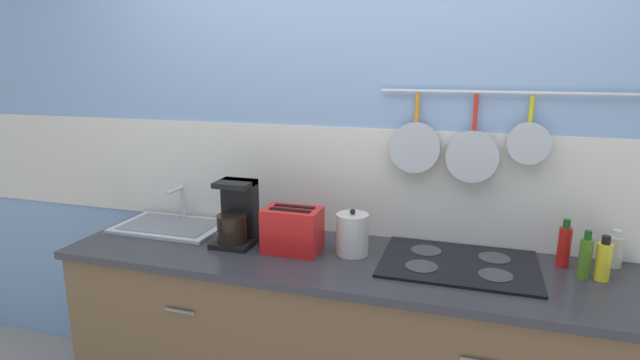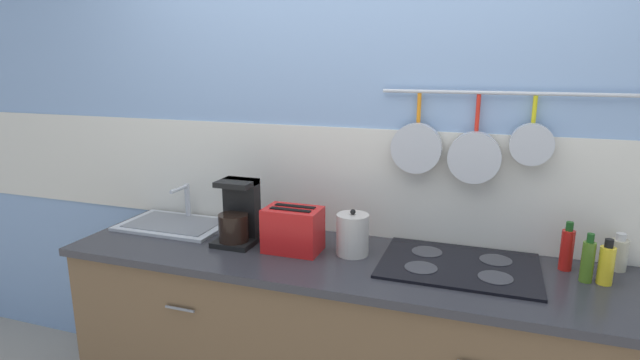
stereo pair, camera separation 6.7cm
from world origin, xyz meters
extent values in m
cube|color=#84A3CC|center=(0.00, 0.36, 1.30)|extent=(7.20, 0.06, 2.60)
cube|color=silver|center=(0.00, 0.35, 1.18)|extent=(7.20, 0.07, 0.52)
cylinder|color=#B7BABF|center=(0.66, 0.30, 1.62)|extent=(1.09, 0.02, 0.02)
cylinder|color=orange|center=(0.27, 0.30, 1.55)|extent=(0.02, 0.02, 0.13)
cylinder|color=#B7BABF|center=(0.27, 0.28, 1.37)|extent=(0.22, 0.05, 0.22)
cylinder|color=red|center=(0.52, 0.30, 1.53)|extent=(0.02, 0.02, 0.15)
cylinder|color=#B7BABF|center=(0.52, 0.27, 1.34)|extent=(0.22, 0.05, 0.22)
cylinder|color=gold|center=(0.74, 0.30, 1.55)|extent=(0.02, 0.02, 0.11)
cylinder|color=#B7BABF|center=(0.74, 0.28, 1.41)|extent=(0.17, 0.05, 0.17)
cube|color=brown|center=(0.00, 0.00, 0.44)|extent=(2.42, 0.59, 0.88)
cylinder|color=slate|center=(-0.60, -0.31, 0.73)|extent=(0.14, 0.01, 0.01)
cube|color=#2D2D33|center=(0.00, 0.00, 0.90)|extent=(2.46, 0.63, 0.03)
cube|color=#B7BABF|center=(-0.92, 0.13, 0.93)|extent=(0.53, 0.34, 0.01)
cube|color=slate|center=(-0.92, 0.13, 0.94)|extent=(0.45, 0.27, 0.00)
cylinder|color=#B7BABF|center=(-0.92, 0.25, 1.02)|extent=(0.03, 0.03, 0.19)
cylinder|color=#B7BABF|center=(-0.92, 0.19, 1.10)|extent=(0.02, 0.14, 0.02)
cube|color=black|center=(-0.50, 0.01, 0.93)|extent=(0.18, 0.19, 0.02)
cube|color=black|center=(-0.50, 0.07, 1.07)|extent=(0.16, 0.07, 0.30)
cylinder|color=black|center=(-0.50, -0.02, 1.01)|extent=(0.14, 0.14, 0.13)
cube|color=black|center=(-0.50, 0.03, 1.21)|extent=(0.16, 0.14, 0.02)
cube|color=red|center=(-0.21, 0.01, 1.02)|extent=(0.25, 0.16, 0.20)
cube|color=black|center=(-0.21, -0.02, 1.12)|extent=(0.19, 0.03, 0.00)
cube|color=black|center=(-0.21, 0.04, 1.12)|extent=(0.19, 0.03, 0.00)
cube|color=black|center=(-0.35, 0.01, 1.06)|extent=(0.02, 0.02, 0.02)
cylinder|color=beige|center=(0.05, 0.06, 1.01)|extent=(0.14, 0.14, 0.18)
sphere|color=black|center=(0.05, 0.06, 1.11)|extent=(0.02, 0.02, 0.02)
cube|color=black|center=(0.50, 0.07, 0.93)|extent=(0.63, 0.46, 0.01)
cylinder|color=#38383D|center=(0.36, -0.02, 0.93)|extent=(0.13, 0.13, 0.00)
cylinder|color=#38383D|center=(0.64, -0.02, 0.93)|extent=(0.13, 0.13, 0.00)
cylinder|color=#38383D|center=(0.36, 0.16, 0.93)|extent=(0.13, 0.13, 0.00)
cylinder|color=#38383D|center=(0.64, 0.16, 0.93)|extent=(0.13, 0.13, 0.00)
cylinder|color=red|center=(0.91, 0.19, 1.00)|extent=(0.05, 0.05, 0.17)
cylinder|color=#194C19|center=(0.91, 0.19, 1.10)|extent=(0.03, 0.03, 0.04)
cylinder|color=#4C721E|center=(0.97, 0.09, 1.00)|extent=(0.05, 0.05, 0.16)
cylinder|color=#194C19|center=(0.97, 0.09, 1.10)|extent=(0.03, 0.03, 0.03)
cylinder|color=yellow|center=(1.03, 0.09, 0.99)|extent=(0.06, 0.06, 0.15)
cylinder|color=black|center=(1.03, 0.09, 1.08)|extent=(0.03, 0.03, 0.03)
cylinder|color=#BFB799|center=(1.11, 0.25, 0.98)|extent=(0.07, 0.07, 0.13)
cylinder|color=beige|center=(1.11, 0.25, 1.06)|extent=(0.04, 0.04, 0.03)
camera|label=1|loc=(0.53, -1.95, 1.75)|focal=28.00mm
camera|label=2|loc=(0.59, -1.93, 1.75)|focal=28.00mm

